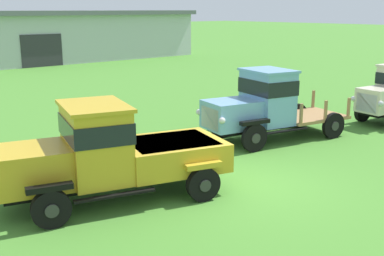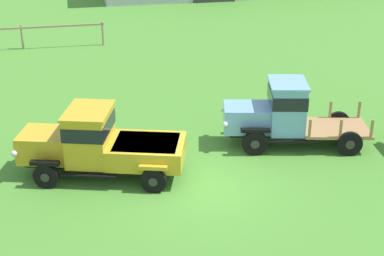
% 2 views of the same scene
% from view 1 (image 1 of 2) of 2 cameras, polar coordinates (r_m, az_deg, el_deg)
% --- Properties ---
extents(ground_plane, '(240.00, 240.00, 0.00)m').
position_cam_1_polar(ground_plane, '(12.01, 6.59, -6.79)').
color(ground_plane, '#47842D').
extents(farm_shed, '(23.42, 8.23, 4.10)m').
position_cam_1_polar(farm_shed, '(42.81, -15.32, 10.57)').
color(farm_shed, '#B2B7BC').
rests_on(farm_shed, ground).
extents(vintage_truck_second_in_line, '(5.57, 3.36, 2.22)m').
position_cam_1_polar(vintage_truck_second_in_line, '(10.98, -9.84, -2.87)').
color(vintage_truck_second_in_line, black).
rests_on(vintage_truck_second_in_line, ground).
extents(vintage_truck_midrow_center, '(5.40, 2.86, 2.35)m').
position_cam_1_polar(vintage_truck_midrow_center, '(15.77, 8.36, 2.77)').
color(vintage_truck_midrow_center, black).
rests_on(vintage_truck_midrow_center, ground).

